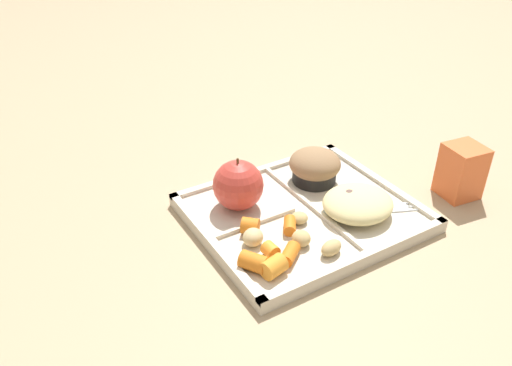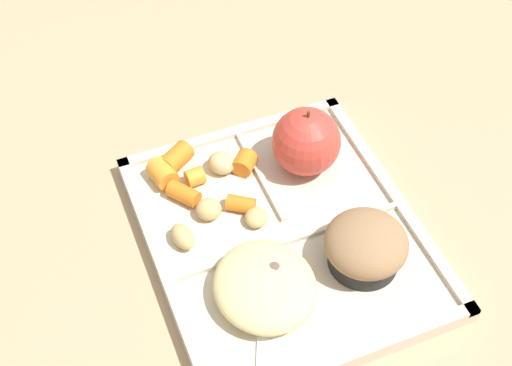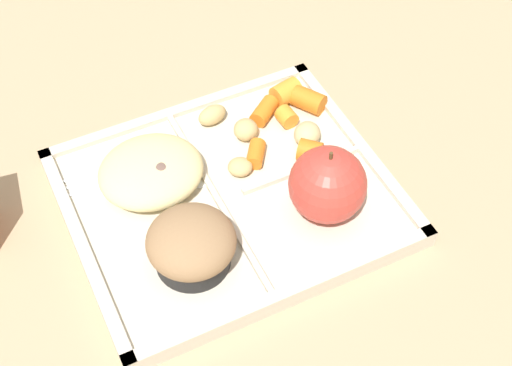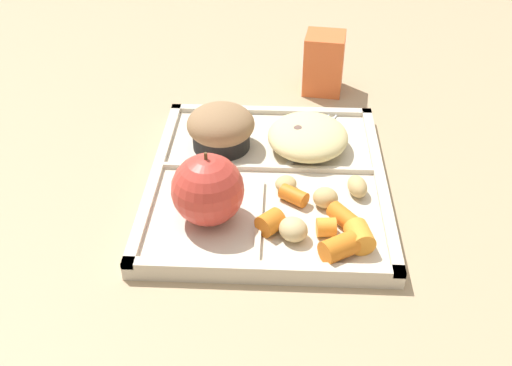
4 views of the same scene
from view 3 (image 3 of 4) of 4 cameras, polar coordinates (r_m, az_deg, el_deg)
The scene contains 18 objects.
ground at distance 0.79m, azimuth -2.09°, elevation -1.55°, with size 6.00×6.00×0.00m, color tan.
lunch_tray at distance 0.78m, azimuth -2.09°, elevation -1.16°, with size 0.33×0.28×0.02m.
green_apple at distance 0.74m, azimuth 5.54°, elevation -0.14°, with size 0.08×0.08×0.09m.
bran_muffin at distance 0.70m, azimuth -5.00°, elevation -4.78°, with size 0.09×0.09×0.06m.
carrot_slice_near_corner at distance 0.86m, azimuth 4.06°, elevation 6.39°, with size 0.02×0.02×0.04m, color orange.
carrot_slice_tilted at distance 0.80m, azimuth -0.01°, elevation 2.27°, with size 0.02×0.02×0.03m, color orange.
carrot_slice_diagonal at distance 0.84m, azimuth 2.38°, elevation 5.12°, with size 0.02×0.02×0.02m, color orange.
carrot_slice_large at distance 0.86m, azimuth 2.33°, elevation 7.00°, with size 0.03×0.03×0.03m, color orange.
carrot_slice_small at distance 0.80m, azimuth 4.18°, elevation 2.45°, with size 0.02×0.02×0.02m, color orange.
carrot_slice_back at distance 0.84m, azimuth 0.65°, elevation 5.57°, with size 0.02×0.02×0.04m, color orange.
potato_chunk_corner at distance 0.82m, azimuth -0.79°, elevation 4.14°, with size 0.03×0.03×0.02m, color tan.
potato_chunk_golden at distance 0.84m, azimuth -3.40°, elevation 5.25°, with size 0.03×0.02×0.02m, color tan.
potato_chunk_browned at distance 0.82m, azimuth 3.97°, elevation 3.80°, with size 0.03×0.03×0.02m, color tan.
potato_chunk_small at distance 0.79m, azimuth -1.23°, elevation 1.25°, with size 0.03×0.02×0.02m, color tan.
egg_noodle_pile at distance 0.78m, azimuth -8.11°, elevation 0.90°, with size 0.11×0.10×0.04m, color beige.
meatball_center at distance 0.77m, azimuth -7.32°, elevation 0.47°, with size 0.04×0.04×0.04m, color brown.
meatball_back at distance 0.78m, azimuth -8.73°, elevation 0.82°, with size 0.03×0.03×0.03m, color brown.
plastic_fork at distance 0.79m, azimuth -10.48°, elevation -0.28°, with size 0.15×0.08×0.00m.
Camera 3 is at (0.19, 0.45, 0.62)m, focal length 51.85 mm.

